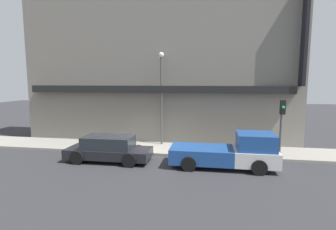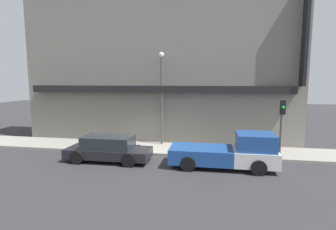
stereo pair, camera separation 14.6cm
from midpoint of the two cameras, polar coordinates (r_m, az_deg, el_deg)
The scene contains 8 objects.
ground_plane at distance 16.18m, azimuth -4.62°, elevation -8.76°, with size 80.00×80.00×0.00m, color #2D2D30.
sidewalk at distance 17.51m, azimuth -3.43°, elevation -7.21°, with size 36.00×2.90×0.16m.
building at distance 19.82m, azimuth -1.52°, elevation 9.71°, with size 19.80×3.80×11.03m.
pickup_truck at distance 14.16m, azimuth 13.62°, elevation -7.88°, with size 5.47×2.19×1.86m.
parked_car at distance 15.27m, azimuth -12.54°, elevation -7.15°, with size 4.75×1.98×1.43m.
fire_hydrant at distance 16.15m, azimuth 13.80°, elevation -7.23°, with size 0.20×0.20×0.63m.
street_lamp at distance 17.76m, azimuth -1.17°, elevation 5.81°, with size 0.36×0.36×6.24m.
traffic_light at distance 15.98m, azimuth 23.79°, elevation -0.62°, with size 0.28×0.42×3.29m.
Camera 2 is at (4.00, -15.02, 4.51)m, focal length 28.00 mm.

